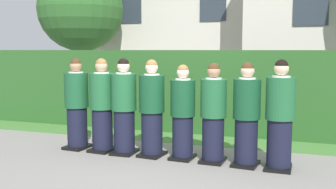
{
  "coord_description": "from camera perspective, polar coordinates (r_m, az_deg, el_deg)",
  "views": [
    {
      "loc": [
        2.11,
        -6.05,
        1.78
      ],
      "look_at": [
        0.0,
        0.0,
        1.05
      ],
      "focal_mm": 42.44,
      "sensor_mm": 36.0,
      "label": 1
    }
  ],
  "objects": [
    {
      "name": "oak_tree_left",
      "position": [
        14.07,
        -12.46,
        11.93
      ],
      "size": [
        2.89,
        2.89,
        4.61
      ],
      "color": "brown",
      "rests_on": "ground"
    },
    {
      "name": "student_front_row_0",
      "position": [
        7.3,
        -12.97,
        -1.6
      ],
      "size": [
        0.42,
        0.49,
        1.62
      ],
      "color": "black",
      "rests_on": "ground"
    },
    {
      "name": "student_front_row_4",
      "position": [
        6.44,
        2.13,
        -2.88
      ],
      "size": [
        0.4,
        0.5,
        1.54
      ],
      "color": "black",
      "rests_on": "ground"
    },
    {
      "name": "student_front_row_6",
      "position": [
        6.16,
        11.22,
        -3.19
      ],
      "size": [
        0.41,
        0.49,
        1.59
      ],
      "color": "black",
      "rests_on": "ground"
    },
    {
      "name": "student_front_row_1",
      "position": [
        7.01,
        -9.45,
        -1.83
      ],
      "size": [
        0.42,
        0.53,
        1.63
      ],
      "color": "black",
      "rests_on": "ground"
    },
    {
      "name": "hedge",
      "position": [
        8.59,
        4.89,
        0.47
      ],
      "size": [
        10.88,
        0.7,
        1.77
      ],
      "color": "#285623",
      "rests_on": "ground"
    },
    {
      "name": "student_front_row_3",
      "position": [
        6.61,
        -2.33,
        -2.31
      ],
      "size": [
        0.42,
        0.53,
        1.62
      ],
      "color": "black",
      "rests_on": "ground"
    },
    {
      "name": "ground_plane",
      "position": [
        6.65,
        0.0,
        -9.02
      ],
      "size": [
        60.0,
        60.0,
        0.0
      ],
      "primitive_type": "plane",
      "color": "gray"
    },
    {
      "name": "student_front_row_5",
      "position": [
        6.28,
        6.52,
        -3.01
      ],
      "size": [
        0.41,
        0.46,
        1.57
      ],
      "color": "black",
      "rests_on": "ground"
    },
    {
      "name": "lawn_strip",
      "position": [
        7.97,
        3.39,
        -6.39
      ],
      "size": [
        10.88,
        0.9,
        0.01
      ],
      "primitive_type": "cube",
      "color": "#477A38",
      "rests_on": "ground"
    },
    {
      "name": "student_front_row_7",
      "position": [
        6.08,
        15.77,
        -3.21
      ],
      "size": [
        0.43,
        0.47,
        1.64
      ],
      "color": "black",
      "rests_on": "ground"
    },
    {
      "name": "student_front_row_2",
      "position": [
        6.79,
        -6.33,
        -2.03
      ],
      "size": [
        0.42,
        0.47,
        1.63
      ],
      "color": "black",
      "rests_on": "ground"
    }
  ]
}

